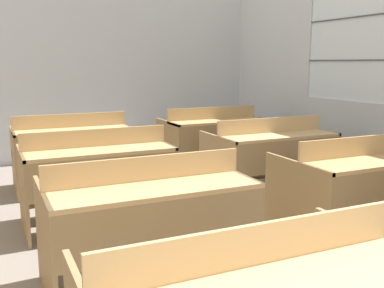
{
  "coord_description": "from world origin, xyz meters",
  "views": [
    {
      "loc": [
        -0.95,
        0.3,
        1.48
      ],
      "look_at": [
        0.66,
        3.81,
        0.78
      ],
      "focal_mm": 42.0,
      "sensor_mm": 36.0,
      "label": 1
    }
  ],
  "objects_px": {
    "bench_back_center": "(72,148)",
    "bench_back_right": "(213,137)",
    "bench_third_right": "(271,154)",
    "bench_third_center": "(97,173)",
    "bench_second_right": "(363,184)",
    "bench_second_center": "(148,217)"
  },
  "relations": [
    {
      "from": "bench_second_right",
      "to": "bench_back_center",
      "type": "bearing_deg",
      "value": 125.46
    },
    {
      "from": "bench_second_right",
      "to": "bench_third_center",
      "type": "height_order",
      "value": "same"
    },
    {
      "from": "bench_third_center",
      "to": "bench_third_right",
      "type": "height_order",
      "value": "same"
    },
    {
      "from": "bench_third_right",
      "to": "bench_back_right",
      "type": "bearing_deg",
      "value": 91.08
    },
    {
      "from": "bench_third_right",
      "to": "bench_back_center",
      "type": "height_order",
      "value": "same"
    },
    {
      "from": "bench_second_center",
      "to": "bench_back_right",
      "type": "bearing_deg",
      "value": 55.41
    },
    {
      "from": "bench_second_center",
      "to": "bench_back_center",
      "type": "relative_size",
      "value": 1.0
    },
    {
      "from": "bench_second_right",
      "to": "bench_third_right",
      "type": "relative_size",
      "value": 1.0
    },
    {
      "from": "bench_third_center",
      "to": "bench_second_center",
      "type": "bearing_deg",
      "value": -88.83
    },
    {
      "from": "bench_third_center",
      "to": "bench_back_center",
      "type": "relative_size",
      "value": 1.0
    },
    {
      "from": "bench_back_right",
      "to": "bench_second_right",
      "type": "bearing_deg",
      "value": -89.79
    },
    {
      "from": "bench_back_center",
      "to": "bench_back_right",
      "type": "xyz_separation_m",
      "value": [
        1.9,
        0.02,
        0.0
      ]
    },
    {
      "from": "bench_second_center",
      "to": "bench_third_right",
      "type": "height_order",
      "value": "same"
    },
    {
      "from": "bench_second_center",
      "to": "bench_third_center",
      "type": "bearing_deg",
      "value": 91.17
    },
    {
      "from": "bench_third_right",
      "to": "bench_back_right",
      "type": "height_order",
      "value": "same"
    },
    {
      "from": "bench_third_center",
      "to": "bench_back_right",
      "type": "bearing_deg",
      "value": 35.93
    },
    {
      "from": "bench_second_right",
      "to": "bench_back_right",
      "type": "xyz_separation_m",
      "value": [
        -0.01,
        2.7,
        0.0
      ]
    },
    {
      "from": "bench_second_center",
      "to": "bench_back_center",
      "type": "xyz_separation_m",
      "value": [
        -0.02,
        2.7,
        0.0
      ]
    },
    {
      "from": "bench_back_center",
      "to": "bench_back_right",
      "type": "height_order",
      "value": "same"
    },
    {
      "from": "bench_third_center",
      "to": "bench_back_center",
      "type": "bearing_deg",
      "value": 89.63
    },
    {
      "from": "bench_second_center",
      "to": "bench_second_right",
      "type": "height_order",
      "value": "same"
    },
    {
      "from": "bench_third_right",
      "to": "bench_back_center",
      "type": "xyz_separation_m",
      "value": [
        -1.92,
        1.32,
        0.0
      ]
    }
  ]
}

